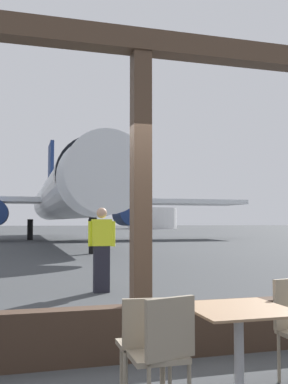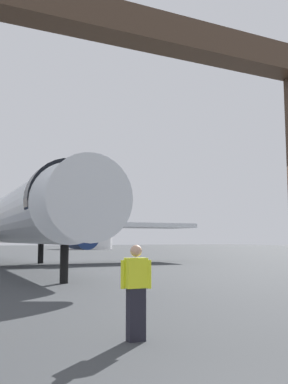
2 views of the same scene
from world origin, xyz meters
TOP-DOWN VIEW (x-y plane):
  - ground_plane at (0.00, 40.00)m, footprint 220.00×220.00m
  - window_frame at (0.00, 0.00)m, footprint 9.04×0.24m
  - dining_table at (0.48, -1.28)m, footprint 0.81×0.81m
  - cafe_chair_window_left at (-0.25, -1.52)m, footprint 0.47×0.47m
  - cafe_chair_window_right at (-0.28, -1.20)m, footprint 0.43×0.43m
  - airplane at (1.91, 29.23)m, footprint 30.05×35.36m
  - ground_crew_worker at (0.38, 4.47)m, footprint 0.54×0.26m
  - fuel_storage_tank at (24.88, 82.40)m, footprint 9.95×9.95m

SIDE VIEW (x-z plane):
  - ground_plane at x=0.00m, z-range 0.00..0.00m
  - dining_table at x=0.48m, z-range 0.07..0.82m
  - cafe_chair_window_right at x=-0.28m, z-range 0.09..0.96m
  - cafe_chair_window_left at x=-0.25m, z-range 0.09..1.01m
  - ground_crew_worker at x=0.38m, z-range 0.03..1.77m
  - window_frame at x=0.00m, z-range -0.47..3.08m
  - fuel_storage_tank at x=24.88m, z-range 0.00..4.19m
  - airplane at x=1.91m, z-range -1.71..8.39m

